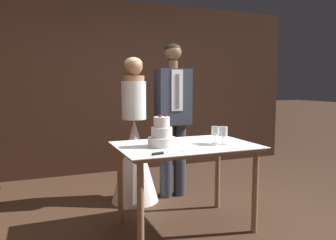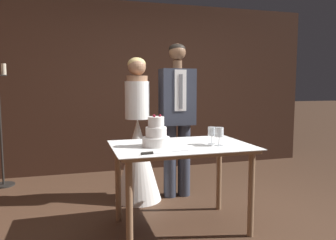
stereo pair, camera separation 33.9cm
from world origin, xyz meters
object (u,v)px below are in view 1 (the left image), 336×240
at_px(wine_glass_near, 215,132).
at_px(wine_glass_middle, 223,132).
at_px(groom, 173,114).
at_px(tiered_cake, 162,135).
at_px(cake_knife, 166,153).
at_px(bride, 135,149).
at_px(cake_table, 186,155).

relative_size(wine_glass_near, wine_glass_middle, 0.97).
relative_size(wine_glass_middle, groom, 0.09).
bearing_deg(wine_glass_middle, tiered_cake, 166.52).
bearing_deg(groom, tiered_cake, -118.66).
xyz_separation_m(wine_glass_near, wine_glass_middle, (0.03, -0.08, 0.00)).
relative_size(cake_knife, bride, 0.26).
relative_size(cake_table, wine_glass_near, 7.80).
height_order(cake_table, wine_glass_middle, wine_glass_middle).
height_order(cake_knife, wine_glass_middle, wine_glass_middle).
distance_m(cake_knife, wine_glass_near, 0.66).
relative_size(wine_glass_near, bride, 0.10).
xyz_separation_m(cake_knife, bride, (0.08, 1.18, -0.20)).
bearing_deg(wine_glass_near, wine_glass_middle, -68.76).
height_order(tiered_cake, bride, bride).
height_order(bride, groom, groom).
xyz_separation_m(tiered_cake, wine_glass_middle, (0.55, -0.13, 0.01)).
height_order(tiered_cake, wine_glass_near, tiered_cake).
distance_m(wine_glass_middle, groom, 1.01).
bearing_deg(groom, bride, 179.93).
bearing_deg(cake_knife, bride, 77.48).
xyz_separation_m(wine_glass_middle, groom, (-0.07, 1.00, 0.09)).
relative_size(cake_knife, groom, 0.23).
distance_m(tiered_cake, wine_glass_near, 0.52).
bearing_deg(wine_glass_near, cake_table, 169.40).
distance_m(bride, groom, 0.62).
bearing_deg(wine_glass_middle, cake_table, 156.35).
height_order(cake_table, cake_knife, cake_knife).
distance_m(wine_glass_near, wine_glass_middle, 0.09).
distance_m(tiered_cake, groom, 1.00).
distance_m(cake_knife, groom, 1.32).
relative_size(cake_table, groom, 0.69).
bearing_deg(tiered_cake, cake_table, 1.20).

